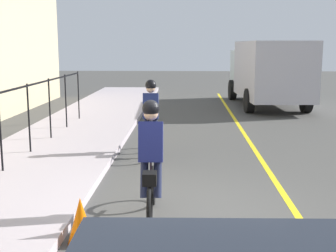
# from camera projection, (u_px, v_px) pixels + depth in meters

# --- Properties ---
(ground_plane) EXTENTS (80.00, 80.00, 0.00)m
(ground_plane) POSITION_uv_depth(u_px,v_px,m) (195.00, 214.00, 7.10)
(ground_plane) COLOR #43423F
(lane_line_centre) EXTENTS (36.00, 0.12, 0.01)m
(lane_line_centre) POSITION_uv_depth(u_px,v_px,m) (297.00, 215.00, 7.03)
(lane_line_centre) COLOR yellow
(lane_line_centre) RESTS_ON ground
(cyclist_lead) EXTENTS (1.71, 0.37, 1.83)m
(cyclist_lead) POSITION_uv_depth(u_px,v_px,m) (151.00, 118.00, 10.68)
(cyclist_lead) COLOR black
(cyclist_lead) RESTS_ON ground
(cyclist_follow) EXTENTS (1.71, 0.37, 1.83)m
(cyclist_follow) POSITION_uv_depth(u_px,v_px,m) (151.00, 161.00, 6.77)
(cyclist_follow) COLOR black
(cyclist_follow) RESTS_ON ground
(box_truck_background) EXTENTS (6.82, 2.81, 2.78)m
(box_truck_background) POSITION_uv_depth(u_px,v_px,m) (268.00, 71.00, 19.30)
(box_truck_background) COLOR #B4B1BA
(box_truck_background) RESTS_ON ground
(traffic_cone_far) EXTENTS (0.36, 0.36, 0.64)m
(traffic_cone_far) POSITION_uv_depth(u_px,v_px,m) (81.00, 221.00, 5.99)
(traffic_cone_far) COLOR #E86002
(traffic_cone_far) RESTS_ON ground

